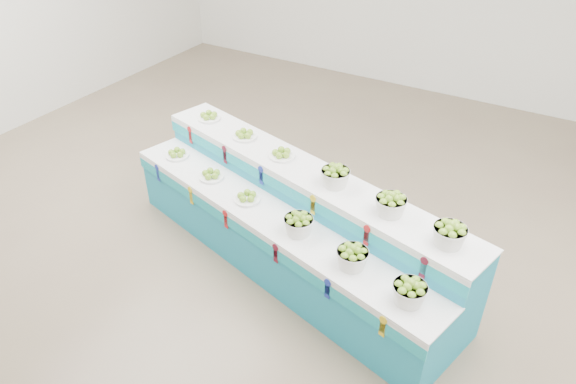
{
  "coord_description": "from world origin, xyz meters",
  "views": [
    {
      "loc": [
        2.31,
        -3.75,
        3.75
      ],
      "look_at": [
        0.16,
        -0.1,
        0.87
      ],
      "focal_mm": 32.88,
      "sensor_mm": 36.0,
      "label": 1
    }
  ],
  "objects_px": {
    "basket_upper_right": "(450,234)",
    "basket_lower_left": "(299,224)",
    "plate_upper_mid": "(244,134)",
    "display_stand": "(288,221)"
  },
  "relations": [
    {
      "from": "display_stand",
      "to": "plate_upper_mid",
      "type": "height_order",
      "value": "plate_upper_mid"
    },
    {
      "from": "plate_upper_mid",
      "to": "basket_upper_right",
      "type": "xyz_separation_m",
      "value": [
        2.42,
        -0.64,
        0.05
      ]
    },
    {
      "from": "display_stand",
      "to": "basket_lower_left",
      "type": "relative_size",
      "value": 14.3
    },
    {
      "from": "basket_lower_left",
      "to": "plate_upper_mid",
      "type": "relative_size",
      "value": 1.03
    },
    {
      "from": "display_stand",
      "to": "basket_upper_right",
      "type": "bearing_deg",
      "value": 8.66
    },
    {
      "from": "basket_lower_left",
      "to": "plate_upper_mid",
      "type": "distance_m",
      "value": 1.41
    },
    {
      "from": "basket_upper_right",
      "to": "basket_lower_left",
      "type": "bearing_deg",
      "value": -173.0
    },
    {
      "from": "display_stand",
      "to": "basket_lower_left",
      "type": "height_order",
      "value": "display_stand"
    },
    {
      "from": "plate_upper_mid",
      "to": "basket_upper_right",
      "type": "distance_m",
      "value": 2.5
    },
    {
      "from": "display_stand",
      "to": "basket_upper_right",
      "type": "distance_m",
      "value": 1.72
    }
  ]
}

